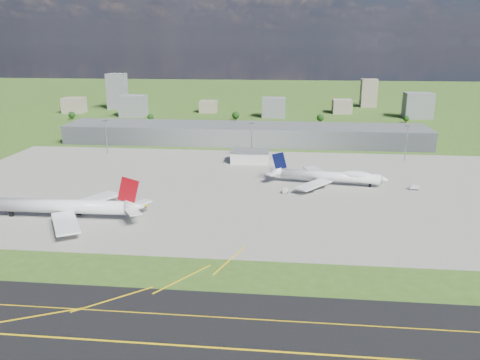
# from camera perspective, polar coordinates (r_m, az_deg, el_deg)

# --- Properties ---
(ground) EXTENTS (1400.00, 1400.00, 0.00)m
(ground) POSITION_cam_1_polar(r_m,az_deg,el_deg) (380.76, 0.32, 4.07)
(ground) COLOR #33591C
(ground) RESTS_ON ground
(taxiway) EXTENTS (1400.00, 60.00, 0.06)m
(taxiway) POSITION_cam_1_polar(r_m,az_deg,el_deg) (141.72, -10.45, -19.05)
(taxiway) COLOR black
(taxiway) RESTS_ON ground
(apron) EXTENTS (360.00, 190.00, 0.08)m
(apron) POSITION_cam_1_polar(r_m,az_deg,el_deg) (273.90, 0.19, -0.89)
(apron) COLOR gray
(apron) RESTS_ON ground
(terminal) EXTENTS (300.00, 42.00, 15.00)m
(terminal) POSITION_cam_1_polar(r_m,az_deg,el_deg) (393.88, 0.53, 5.60)
(terminal) COLOR slate
(terminal) RESTS_ON ground
(ops_building) EXTENTS (26.00, 16.00, 8.00)m
(ops_building) POSITION_cam_1_polar(r_m,az_deg,el_deg) (330.47, 1.21, 2.85)
(ops_building) COLOR silver
(ops_building) RESTS_ON ground
(mast_west) EXTENTS (3.50, 2.00, 25.90)m
(mast_west) POSITION_cam_1_polar(r_m,az_deg,el_deg) (367.21, -16.04, 5.78)
(mast_west) COLOR gray
(mast_west) RESTS_ON ground
(mast_center) EXTENTS (3.50, 2.00, 25.90)m
(mast_center) POSITION_cam_1_polar(r_m,az_deg,el_deg) (342.19, 1.43, 5.67)
(mast_center) COLOR gray
(mast_center) RESTS_ON ground
(mast_east) EXTENTS (3.50, 2.00, 25.90)m
(mast_east) POSITION_cam_1_polar(r_m,az_deg,el_deg) (351.50, 19.68, 5.01)
(mast_east) COLOR gray
(mast_east) RESTS_ON ground
(airliner_red_twin) EXTENTS (78.94, 61.66, 21.70)m
(airliner_red_twin) POSITION_cam_1_polar(r_m,az_deg,el_deg) (239.43, -20.36, -3.10)
(airliner_red_twin) COLOR white
(airliner_red_twin) RESTS_ON ground
(airliner_blue_quad) EXTENTS (70.32, 54.73, 18.38)m
(airliner_blue_quad) POSITION_cam_1_polar(r_m,az_deg,el_deg) (282.89, 10.88, 0.44)
(airliner_blue_quad) COLOR white
(airliner_blue_quad) RESTS_ON ground
(tug_yellow) EXTENTS (3.70, 3.11, 1.64)m
(tug_yellow) POSITION_cam_1_polar(r_m,az_deg,el_deg) (245.59, -11.67, -3.12)
(tug_yellow) COLOR yellow
(tug_yellow) RESTS_ON ground
(van_white_near) EXTENTS (3.31, 5.27, 2.50)m
(van_white_near) POSITION_cam_1_polar(r_m,az_deg,el_deg) (264.30, 5.56, -1.34)
(van_white_near) COLOR white
(van_white_near) RESTS_ON ground
(van_white_far) EXTENTS (5.07, 2.57, 2.58)m
(van_white_far) POSITION_cam_1_polar(r_m,az_deg,el_deg) (286.94, 20.48, -0.89)
(van_white_far) COLOR silver
(van_white_far) RESTS_ON ground
(bldg_far_w) EXTENTS (24.00, 20.00, 18.00)m
(bldg_far_w) POSITION_cam_1_polar(r_m,az_deg,el_deg) (602.03, -19.58, 8.59)
(bldg_far_w) COLOR gray
(bldg_far_w) RESTS_ON ground
(bldg_w) EXTENTS (28.00, 22.00, 24.00)m
(bldg_w) POSITION_cam_1_polar(r_m,az_deg,el_deg) (553.44, -12.88, 8.82)
(bldg_w) COLOR slate
(bldg_w) RESTS_ON ground
(bldg_cw) EXTENTS (20.00, 18.00, 14.00)m
(bldg_cw) POSITION_cam_1_polar(r_m,az_deg,el_deg) (573.17, -3.88, 8.93)
(bldg_cw) COLOR gray
(bldg_cw) RESTS_ON ground
(bldg_c) EXTENTS (26.00, 20.00, 22.00)m
(bldg_c) POSITION_cam_1_polar(r_m,az_deg,el_deg) (535.10, 4.15, 8.83)
(bldg_c) COLOR slate
(bldg_c) RESTS_ON ground
(bldg_ce) EXTENTS (22.00, 24.00, 16.00)m
(bldg_ce) POSITION_cam_1_polar(r_m,az_deg,el_deg) (578.51, 12.31, 8.77)
(bldg_ce) COLOR gray
(bldg_ce) RESTS_ON ground
(bldg_e) EXTENTS (30.00, 22.00, 28.00)m
(bldg_e) POSITION_cam_1_polar(r_m,az_deg,el_deg) (563.21, 20.87, 8.49)
(bldg_e) COLOR slate
(bldg_e) RESTS_ON ground
(bldg_tall_w) EXTENTS (22.00, 20.00, 44.00)m
(bldg_tall_w) POSITION_cam_1_polar(r_m,az_deg,el_deg) (621.84, -14.74, 10.42)
(bldg_tall_w) COLOR slate
(bldg_tall_w) RESTS_ON ground
(bldg_tall_e) EXTENTS (20.00, 18.00, 36.00)m
(bldg_tall_e) POSITION_cam_1_polar(r_m,az_deg,el_deg) (641.92, 15.40, 10.19)
(bldg_tall_e) COLOR gray
(bldg_tall_e) RESTS_ON ground
(tree_far_w) EXTENTS (7.20, 7.20, 8.80)m
(tree_far_w) POSITION_cam_1_polar(r_m,az_deg,el_deg) (549.24, -19.82, 7.49)
(tree_far_w) COLOR #382314
(tree_far_w) RESTS_ON ground
(tree_w) EXTENTS (6.75, 6.75, 8.25)m
(tree_w) POSITION_cam_1_polar(r_m,az_deg,el_deg) (512.37, -10.85, 7.54)
(tree_w) COLOR #382314
(tree_w) RESTS_ON ground
(tree_c) EXTENTS (8.10, 8.10, 9.90)m
(tree_c) POSITION_cam_1_polar(r_m,az_deg,el_deg) (508.95, -0.52, 7.89)
(tree_c) COLOR #382314
(tree_c) RESTS_ON ground
(tree_e) EXTENTS (7.65, 7.65, 9.35)m
(tree_e) POSITION_cam_1_polar(r_m,az_deg,el_deg) (502.18, 9.77, 7.50)
(tree_e) COLOR #382314
(tree_e) RESTS_ON ground
(tree_far_e) EXTENTS (6.30, 6.30, 7.70)m
(tree_far_e) POSITION_cam_1_polar(r_m,az_deg,el_deg) (525.94, 19.59, 7.08)
(tree_far_e) COLOR #382314
(tree_far_e) RESTS_ON ground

